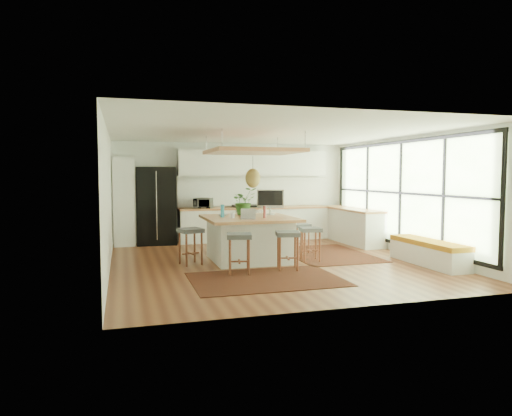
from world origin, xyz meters
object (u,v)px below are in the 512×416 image
object	(u,v)px
microwave	(203,202)
stool_near_left	(239,255)
fridge	(157,209)
island	(249,239)
stool_right_front	(310,244)
stool_right_back	(300,238)
laptop	(248,213)
stool_left_side	(191,247)
stool_near_right	(288,252)
monitor	(270,203)
island_plant	(244,204)

from	to	relation	value
microwave	stool_near_left	bearing A→B (deg)	-71.02
fridge	island	world-z (taller)	fridge
stool_right_front	stool_right_back	distance (m)	1.06
laptop	fridge	bearing A→B (deg)	132.35
fridge	microwave	world-z (taller)	fridge
fridge	stool_left_side	xyz separation A→B (m)	(0.45, -3.04, -0.57)
fridge	island	distance (m)	3.42
stool_near_right	microwave	size ratio (longest dim) A/B	1.50
island	stool_left_side	size ratio (longest dim) A/B	2.50
stool_right_back	monitor	distance (m)	1.15
fridge	microwave	distance (m)	1.23
stool_near_left	microwave	bearing A→B (deg)	89.37
stool_near_right	stool_right_back	distance (m)	1.99
island	stool_right_front	distance (m)	1.30
stool_right_front	stool_left_side	distance (m)	2.50
stool_near_left	stool_right_front	world-z (taller)	stool_near_left
stool_right_front	stool_right_back	world-z (taller)	stool_right_front
fridge	island	size ratio (longest dim) A/B	1.09
stool_near_right	stool_right_front	xyz separation A→B (m)	(0.77, 0.71, 0.00)
monitor	stool_right_back	bearing A→B (deg)	31.02
stool_left_side	monitor	xyz separation A→B (m)	(1.88, 0.55, 0.83)
stool_right_front	island_plant	world-z (taller)	island_plant
island	microwave	size ratio (longest dim) A/B	3.76
laptop	island_plant	size ratio (longest dim) A/B	0.53
island	laptop	xyz separation A→B (m)	(-0.16, -0.51, 0.58)
stool_near_left	microwave	distance (m)	4.18
island_plant	microwave	bearing A→B (deg)	102.59
stool_near_right	stool_right_front	world-z (taller)	stool_near_right
stool_right_front	monitor	bearing A→B (deg)	124.18
stool_near_left	laptop	size ratio (longest dim) A/B	2.32
stool_near_left	monitor	xyz separation A→B (m)	(1.15, 1.69, 0.83)
stool_right_back	stool_left_side	size ratio (longest dim) A/B	0.92
island_plant	laptop	bearing A→B (deg)	-100.22
stool_near_right	stool_right_back	world-z (taller)	stool_near_right
island	monitor	distance (m)	1.04
stool_near_left	island_plant	bearing A→B (deg)	72.62
island	stool_near_left	distance (m)	1.37
stool_near_left	stool_near_right	distance (m)	0.99
stool_left_side	microwave	xyz separation A→B (m)	(0.77, 2.97, 0.74)
stool_right_front	stool_left_side	size ratio (longest dim) A/B	0.96
stool_right_front	monitor	size ratio (longest dim) A/B	1.16
stool_left_side	laptop	bearing A→B (deg)	-19.41
stool_right_front	laptop	distance (m)	1.54
island	stool_near_left	xyz separation A→B (m)	(-0.54, -1.26, -0.11)
stool_right_front	island_plant	size ratio (longest dim) A/B	1.17
stool_left_side	laptop	size ratio (longest dim) A/B	2.29
stool_near_left	stool_right_back	world-z (taller)	stool_near_left
fridge	stool_right_front	distance (m)	4.50
stool_right_back	island	bearing A→B (deg)	-157.05
laptop	monitor	xyz separation A→B (m)	(0.78, 0.94, 0.14)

